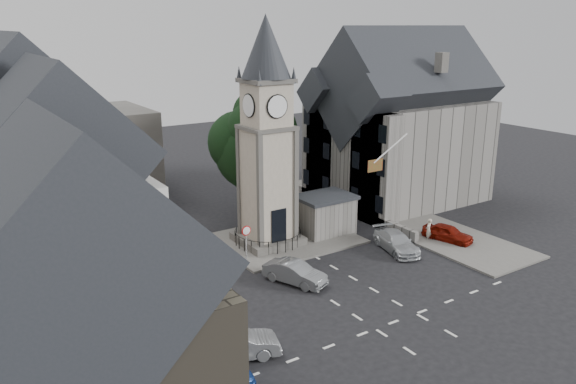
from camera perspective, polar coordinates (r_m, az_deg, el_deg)
ground at (r=35.58m, az=4.73°, el=-9.29°), size 120.00×120.00×0.00m
pavement_west at (r=35.51m, az=-18.08°, el=-10.05°), size 6.00×30.00×0.14m
pavement_east at (r=48.49m, az=10.18°, el=-2.24°), size 6.00×26.00×0.14m
central_island at (r=42.32m, az=-0.31°, el=-4.77°), size 10.00×8.00×0.16m
road_markings at (r=31.94m, az=10.93°, el=-12.76°), size 20.00×8.00×0.01m
clock_tower at (r=39.31m, az=-2.16°, el=5.76°), size 4.86×4.86×16.25m
stone_shelter at (r=43.21m, az=3.73°, el=-2.28°), size 4.30×3.30×3.08m
town_tree at (r=44.77m, az=-3.27°, el=5.59°), size 7.20×7.20×10.80m
warning_sign_post at (r=37.32m, az=-4.25°, el=-4.62°), size 0.70×0.19×2.85m
terrace_pink at (r=42.30m, az=-26.47°, el=2.66°), size 8.10×7.60×12.80m
terrace_cream at (r=34.57m, az=-24.71°, el=0.09°), size 8.10×7.60×12.80m
terrace_tudor at (r=27.14m, az=-21.87°, el=-4.73°), size 8.10×7.60×12.00m
building_sw_stone at (r=19.26m, az=-20.29°, el=-16.37°), size 8.60×7.60×10.40m
backdrop_west at (r=54.91m, az=-24.19°, el=3.03°), size 20.00×10.00×8.00m
east_building at (r=51.46m, az=11.19°, el=5.94°), size 14.40×11.40×12.60m
east_boundary_wall at (r=48.01m, az=6.13°, el=-1.77°), size 0.40×16.00×0.90m
flagpole at (r=41.20m, az=10.39°, el=4.41°), size 3.68×0.10×2.74m
car_west_silver at (r=28.13m, az=-5.45°, el=-15.18°), size 4.65×2.79×1.45m
car_west_grey at (r=34.38m, az=-16.02°, el=-9.43°), size 5.81×2.89×1.58m
car_island_silver at (r=35.32m, az=0.70°, el=-8.21°), size 2.94×4.39×1.37m
car_island_east at (r=40.87m, az=10.95°, el=-5.01°), size 2.93×4.90×1.33m
car_east_red at (r=43.52m, az=15.91°, el=-4.04°), size 2.47×4.03×1.28m
pedestrian at (r=43.18m, az=14.08°, el=-3.74°), size 0.75×0.63×1.73m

